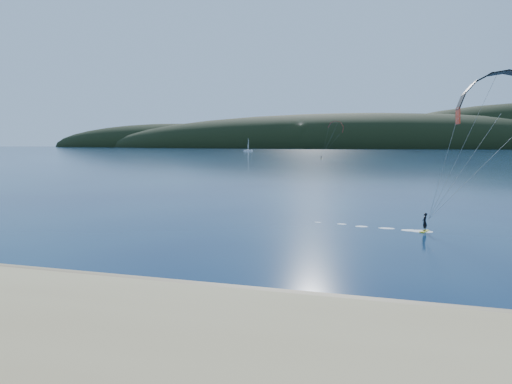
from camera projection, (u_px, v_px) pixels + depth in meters
ground at (134, 318)px, 20.92m from camera, size 1800.00×1800.00×0.00m
wet_sand at (176, 287)px, 25.22m from camera, size 220.00×2.50×0.10m
headland at (375, 148)px, 733.95m from camera, size 1200.00×310.00×140.00m
kitesurfer_near at (495, 120)px, 35.70m from camera, size 19.18×6.55×12.75m
kitesurfer_far at (336, 129)px, 220.42m from camera, size 12.40×7.09×18.28m
sailboat at (248, 150)px, 432.15m from camera, size 9.16×5.73×12.77m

